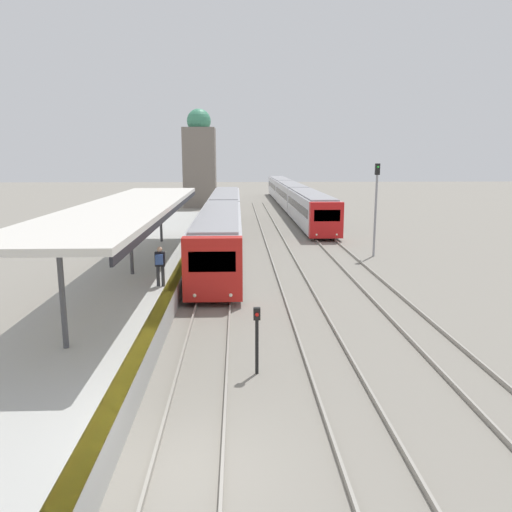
# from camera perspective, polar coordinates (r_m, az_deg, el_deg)

# --- Properties ---
(ground_plane) EXTENTS (240.00, 240.00, 0.00)m
(ground_plane) POSITION_cam_1_polar(r_m,az_deg,el_deg) (11.04, -7.91, -23.26)
(ground_plane) COLOR gray
(track_platform_line) EXTENTS (1.51, 120.00, 0.15)m
(track_platform_line) POSITION_cam_1_polar(r_m,az_deg,el_deg) (11.00, -7.92, -22.94)
(track_platform_line) COLOR gray
(track_platform_line) RESTS_ON ground_plane
(track_middle_line) EXTENTS (1.50, 120.00, 0.15)m
(track_middle_line) POSITION_cam_1_polar(r_m,az_deg,el_deg) (11.30, 13.55, -22.15)
(track_middle_line) COLOR gray
(track_middle_line) RESTS_ON ground_plane
(platform_canopy) EXTENTS (4.00, 22.56, 3.23)m
(platform_canopy) POSITION_cam_1_polar(r_m,az_deg,el_deg) (23.05, -14.19, 5.55)
(platform_canopy) COLOR beige
(platform_canopy) RESTS_ON station_platform
(person_on_platform) EXTENTS (0.40, 0.40, 1.66)m
(person_on_platform) POSITION_cam_1_polar(r_m,az_deg,el_deg) (20.81, -10.92, -0.81)
(person_on_platform) COLOR #2D2D33
(person_on_platform) RESTS_ON station_platform
(train_near) EXTENTS (2.53, 34.20, 3.10)m
(train_near) POSITION_cam_1_polar(r_m,az_deg,el_deg) (37.57, -3.76, 4.30)
(train_near) COLOR red
(train_near) RESTS_ON ground_plane
(train_far) EXTENTS (2.53, 49.70, 3.08)m
(train_far) POSITION_cam_1_polar(r_m,az_deg,el_deg) (61.92, 4.05, 7.01)
(train_far) COLOR red
(train_far) RESTS_ON ground_plane
(signal_post_near) EXTENTS (0.20, 0.21, 2.01)m
(signal_post_near) POSITION_cam_1_polar(r_m,az_deg,el_deg) (14.56, 0.10, -8.85)
(signal_post_near) COLOR black
(signal_post_near) RESTS_ON ground_plane
(signal_mast_far) EXTENTS (0.28, 0.29, 5.86)m
(signal_mast_far) POSITION_cam_1_polar(r_m,az_deg,el_deg) (32.36, 13.56, 6.28)
(signal_mast_far) COLOR gray
(signal_mast_far) RESTS_ON ground_plane
(distant_domed_building) EXTENTS (4.00, 4.00, 12.16)m
(distant_domed_building) POSITION_cam_1_polar(r_m,az_deg,el_deg) (64.60, -6.46, 10.73)
(distant_domed_building) COLOR slate
(distant_domed_building) RESTS_ON ground_plane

